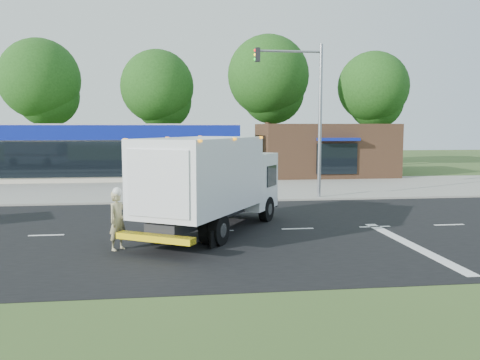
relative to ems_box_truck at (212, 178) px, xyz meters
The scene contains 11 objects.
ground 3.79m from the ems_box_truck, ahead, with size 120.00×120.00×0.00m, color #385123.
road_asphalt 3.79m from the ems_box_truck, ahead, with size 60.00×14.00×0.02m, color black.
sidewalk 9.30m from the ems_box_truck, 69.29° to the left, with size 60.00×2.40×0.12m, color gray.
parking_apron 14.80m from the ems_box_truck, 77.32° to the left, with size 60.00×9.00×0.02m, color gray.
lane_markings 5.08m from the ems_box_truck, 12.77° to the right, with size 55.20×7.00×0.01m.
ems_box_truck is the anchor object (origin of this frame).
emergency_worker 3.84m from the ems_box_truck, 145.34° to the right, with size 0.77×0.80×1.95m.
retail_strip_mall 21.05m from the ems_box_truck, 105.94° to the left, with size 18.00×6.20×4.00m.
brown_storefront 22.72m from the ems_box_truck, 63.27° to the left, with size 10.00×6.70×4.00m.
traffic_signal_pole 10.12m from the ems_box_truck, 54.85° to the left, with size 3.51×0.25×8.00m.
background_trees 29.08m from the ems_box_truck, 85.24° to the left, with size 36.77×7.39×12.10m.
Camera 1 is at (-4.48, -18.15, 3.80)m, focal length 38.00 mm.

